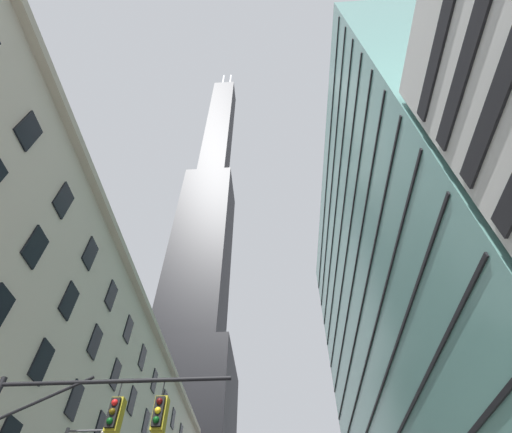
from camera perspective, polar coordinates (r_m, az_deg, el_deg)
name	(u,v)px	position (r m, az deg, el deg)	size (l,w,h in m)	color
dark_skyscraper	(196,291)	(110.32, -8.94, -10.91)	(23.23, 23.23, 226.66)	black
glass_office_midrise	(441,307)	(46.85, 25.87, -12.03)	(18.73, 48.89, 52.25)	slate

